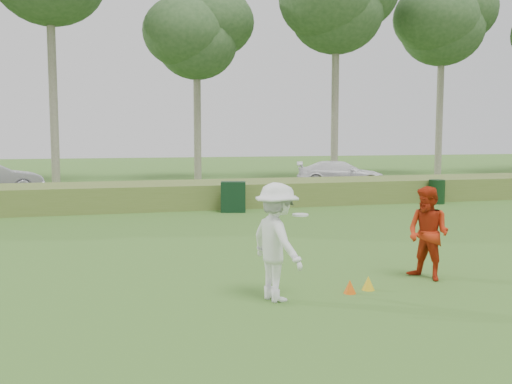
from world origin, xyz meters
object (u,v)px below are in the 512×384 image
object	(u,v)px
cone_orange	(350,287)
cone_yellow	(368,283)
trash_bin	(437,192)
utility_cabinet	(233,197)
player_white	(277,242)
player_red	(428,233)
car_right	(341,174)

from	to	relation	value
cone_orange	cone_yellow	xyz separation A→B (m)	(0.40, 0.12, 0.01)
cone_yellow	trash_bin	bearing A→B (deg)	52.32
cone_yellow	utility_cabinet	bearing A→B (deg)	89.84
player_white	utility_cabinet	bearing A→B (deg)	-24.60
player_white	utility_cabinet	xyz separation A→B (m)	(1.75, 10.67, -0.43)
cone_yellow	trash_bin	xyz separation A→B (m)	(8.35, 10.82, 0.35)
player_white	cone_orange	distance (m)	1.57
player_red	utility_cabinet	bearing A→B (deg)	163.34
cone_orange	cone_yellow	distance (m)	0.42
cone_yellow	car_right	xyz separation A→B (m)	(7.47, 18.12, 0.59)
player_red	player_white	bearing A→B (deg)	-104.71
cone_orange	player_white	bearing A→B (deg)	-178.68
utility_cabinet	trash_bin	distance (m)	8.33
player_white	trash_bin	bearing A→B (deg)	-57.87
car_right	cone_orange	bearing A→B (deg)	176.61
player_red	utility_cabinet	world-z (taller)	player_red
cone_orange	cone_yellow	world-z (taller)	cone_yellow
cone_yellow	trash_bin	size ratio (longest dim) A/B	0.26
trash_bin	player_white	bearing A→B (deg)	-132.59
player_red	car_right	world-z (taller)	player_red
utility_cabinet	trash_bin	xyz separation A→B (m)	(8.32, 0.29, -0.06)
car_right	utility_cabinet	bearing A→B (deg)	155.53
player_red	cone_yellow	bearing A→B (deg)	-98.97
cone_yellow	trash_bin	world-z (taller)	trash_bin
trash_bin	utility_cabinet	bearing A→B (deg)	-178.02
cone_orange	trash_bin	xyz separation A→B (m)	(8.76, 10.93, 0.36)
player_red	trash_bin	distance (m)	12.54
player_white	car_right	distance (m)	20.45
cone_yellow	car_right	size ratio (longest dim) A/B	0.05
utility_cabinet	car_right	size ratio (longest dim) A/B	0.24
trash_bin	car_right	world-z (taller)	car_right
cone_orange	utility_cabinet	xyz separation A→B (m)	(0.43, 10.64, 0.42)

